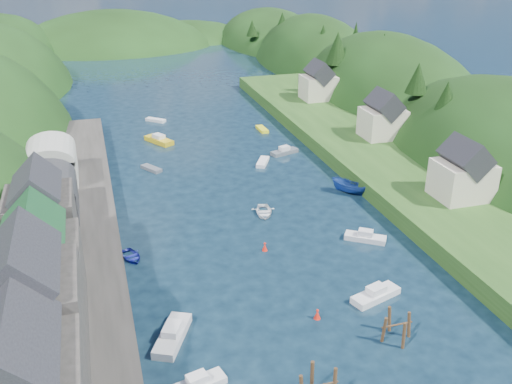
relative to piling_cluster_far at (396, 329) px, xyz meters
name	(u,v)px	position (x,y,z in m)	size (l,w,h in m)	color
ground	(219,162)	(-5.51, 49.63, -1.09)	(600.00, 600.00, 0.00)	black
hillside_right	(384,135)	(39.49, 74.63, -8.51)	(36.00, 245.56, 48.00)	black
far_hills	(146,72)	(-4.30, 173.64, -11.89)	(103.00, 68.00, 44.00)	black
hill_trees	(199,78)	(-5.47, 64.39, 9.95)	(90.20, 149.40, 12.26)	black
quay_left	(68,271)	(-29.51, 19.63, -0.09)	(12.00, 110.00, 2.00)	#2D2B28
terrace_left_grass	(0,279)	(-36.51, 19.63, 0.16)	(12.00, 110.00, 2.50)	#234719
quayside_buildings	(33,295)	(-31.51, 6.02, 6.00)	(8.00, 35.84, 12.90)	#2D2B28
boat_sheds	(49,174)	(-31.51, 38.63, 4.18)	(7.00, 21.00, 7.50)	#2D2D30
terrace_right	(382,161)	(19.49, 39.63, 0.11)	(16.00, 120.00, 2.40)	#234719
right_bank_cottages	(377,118)	(22.49, 47.96, 4.75)	(9.00, 59.24, 8.41)	beige
piling_cluster_far	(396,329)	(0.00, 0.00, 0.00)	(3.18, 2.97, 3.32)	#382314
channel_buoy_near	(317,314)	(-5.88, 5.02, -0.61)	(0.70, 0.70, 1.10)	red
channel_buoy_far	(265,247)	(-6.87, 19.32, -0.61)	(0.70, 0.70, 1.10)	red
moored_boats	(262,246)	(-7.19, 19.26, -0.43)	(37.34, 91.02, 2.45)	#1B2196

